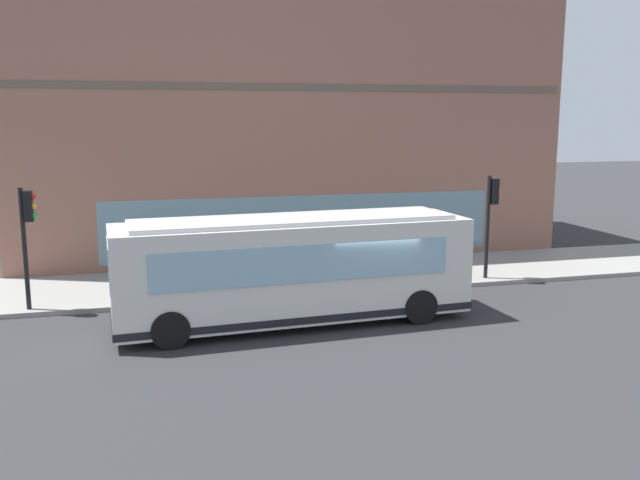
{
  "coord_description": "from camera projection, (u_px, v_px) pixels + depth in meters",
  "views": [
    {
      "loc": [
        -18.39,
        6.22,
        5.83
      ],
      "look_at": [
        1.86,
        0.87,
        2.06
      ],
      "focal_mm": 38.45,
      "sensor_mm": 36.0,
      "label": 1
    }
  ],
  "objects": [
    {
      "name": "city_bus_nearside",
      "position": [
        293.0,
        270.0,
        19.38
      ],
      "size": [
        3.11,
        10.17,
        3.07
      ],
      "color": "silver",
      "rests_on": "ground"
    },
    {
      "name": "sidewalk_curb",
      "position": [
        321.0,
        277.0,
        24.9
      ],
      "size": [
        4.92,
        40.0,
        0.15
      ],
      "primitive_type": "cube",
      "color": "gray",
      "rests_on": "ground"
    },
    {
      "name": "newspaper_vending_box",
      "position": [
        355.0,
        263.0,
        24.88
      ],
      "size": [
        0.44,
        0.42,
        0.9
      ],
      "color": "#263F99",
      "rests_on": "sidewalk_curb"
    },
    {
      "name": "traffic_light_near_corner",
      "position": [
        492.0,
        207.0,
        24.11
      ],
      "size": [
        0.32,
        0.49,
        3.65
      ],
      "color": "black",
      "rests_on": "sidewalk_curb"
    },
    {
      "name": "building_corner",
      "position": [
        279.0,
        106.0,
        30.83
      ],
      "size": [
        9.93,
        22.26,
        12.61
      ],
      "color": "#8C5B4C",
      "rests_on": "ground"
    },
    {
      "name": "ground",
      "position": [
        365.0,
        318.0,
        20.09
      ],
      "size": [
        120.0,
        120.0,
        0.0
      ],
      "primitive_type": "plane",
      "color": "#2D2D30"
    },
    {
      "name": "pedestrian_near_hydrant",
      "position": [
        138.0,
        249.0,
        24.8
      ],
      "size": [
        0.32,
        0.32,
        1.7
      ],
      "color": "#B23338",
      "rests_on": "sidewalk_curb"
    },
    {
      "name": "traffic_light_down_block",
      "position": [
        27.0,
        225.0,
        20.11
      ],
      "size": [
        0.32,
        0.49,
        3.66
      ],
      "color": "black",
      "rests_on": "sidewalk_curb"
    },
    {
      "name": "pedestrian_walking_along_curb",
      "position": [
        284.0,
        256.0,
        23.49
      ],
      "size": [
        0.32,
        0.32,
        1.69
      ],
      "color": "black",
      "rests_on": "sidewalk_curb"
    },
    {
      "name": "fire_hydrant",
      "position": [
        320.0,
        270.0,
        24.16
      ],
      "size": [
        0.35,
        0.35,
        0.74
      ],
      "color": "gold",
      "rests_on": "sidewalk_curb"
    }
  ]
}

